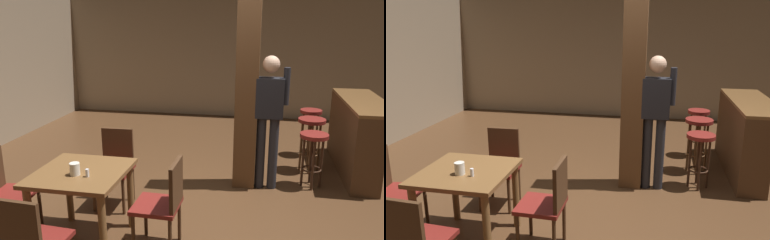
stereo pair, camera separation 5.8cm
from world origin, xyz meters
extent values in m
plane|color=#4C301C|center=(0.00, 0.00, 0.00)|extent=(10.80, 10.80, 0.00)
cube|color=gray|center=(0.00, 4.50, 1.40)|extent=(8.00, 0.10, 2.80)
cube|color=brown|center=(0.32, 0.77, 1.40)|extent=(0.28, 0.28, 2.80)
cube|color=brown|center=(-1.14, -0.87, 0.73)|extent=(0.84, 0.84, 0.04)
cylinder|color=brown|center=(-0.79, -0.52, 0.36)|extent=(0.07, 0.07, 0.71)
cylinder|color=brown|center=(-1.49, -0.52, 0.36)|extent=(0.07, 0.07, 0.71)
cylinder|color=brown|center=(-0.79, -1.22, 0.36)|extent=(0.07, 0.07, 0.71)
cylinder|color=brown|center=(-1.49, -1.22, 0.36)|extent=(0.07, 0.07, 0.71)
cube|color=maroon|center=(-1.14, -0.12, 0.45)|extent=(0.43, 0.43, 0.04)
cube|color=#422816|center=(-1.15, 0.07, 0.68)|extent=(0.38, 0.05, 0.45)
cylinder|color=#422816|center=(-0.96, -0.29, 0.23)|extent=(0.04, 0.04, 0.43)
cylinder|color=#422816|center=(-1.31, -0.30, 0.23)|extent=(0.04, 0.04, 0.43)
cylinder|color=#422816|center=(-0.97, 0.06, 0.23)|extent=(0.04, 0.04, 0.43)
cylinder|color=#422816|center=(-1.32, 0.05, 0.23)|extent=(0.04, 0.04, 0.43)
cube|color=#422816|center=(-1.17, -1.80, 0.68)|extent=(0.38, 0.06, 0.45)
cube|color=maroon|center=(-0.41, -0.85, 0.45)|extent=(0.43, 0.43, 0.04)
cube|color=#422816|center=(-0.22, -0.85, 0.68)|extent=(0.04, 0.38, 0.45)
cylinder|color=#422816|center=(-0.59, -1.02, 0.23)|extent=(0.04, 0.04, 0.43)
cylinder|color=#422816|center=(-0.58, -0.67, 0.23)|extent=(0.04, 0.04, 0.43)
cylinder|color=#422816|center=(-0.24, -1.03, 0.23)|extent=(0.04, 0.04, 0.43)
cylinder|color=#422816|center=(-0.23, -0.68, 0.23)|extent=(0.04, 0.04, 0.43)
cube|color=maroon|center=(-1.89, -0.90, 0.45)|extent=(0.46, 0.46, 0.04)
cylinder|color=#422816|center=(-1.73, -0.70, 0.23)|extent=(0.04, 0.04, 0.43)
cylinder|color=#422816|center=(-1.70, -1.05, 0.23)|extent=(0.04, 0.04, 0.43)
cylinder|color=#422816|center=(-2.08, -0.74, 0.23)|extent=(0.04, 0.04, 0.43)
cylinder|color=silver|center=(-1.15, -0.97, 0.81)|extent=(0.09, 0.09, 0.12)
cylinder|color=silver|center=(-1.01, -0.99, 0.79)|extent=(0.03, 0.03, 0.07)
cube|color=black|center=(0.60, 0.74, 1.20)|extent=(0.34, 0.20, 0.50)
sphere|color=tan|center=(0.60, 0.74, 1.61)|extent=(0.21, 0.21, 0.21)
cylinder|color=#232328|center=(0.68, 0.74, 0.47)|extent=(0.12, 0.12, 0.95)
cylinder|color=#232328|center=(0.52, 0.73, 0.47)|extent=(0.12, 0.12, 0.95)
cylinder|color=black|center=(0.80, 0.74, 1.35)|extent=(0.08, 0.08, 0.46)
cylinder|color=black|center=(0.41, 0.73, 1.35)|extent=(0.08, 0.08, 0.46)
cube|color=brown|center=(1.92, 1.56, 1.03)|extent=(0.56, 1.86, 0.04)
cube|color=#4C301C|center=(1.82, 1.56, 0.51)|extent=(0.36, 1.86, 1.01)
cylinder|color=maroon|center=(1.19, 0.87, 0.70)|extent=(0.36, 0.36, 0.05)
torus|color=#382114|center=(1.19, 0.87, 0.25)|extent=(0.25, 0.25, 0.02)
cylinder|color=#382114|center=(1.19, 0.98, 0.34)|extent=(0.03, 0.03, 0.68)
cylinder|color=#382114|center=(1.19, 0.75, 0.34)|extent=(0.03, 0.03, 0.68)
cylinder|color=#382114|center=(1.31, 0.87, 0.34)|extent=(0.03, 0.03, 0.68)
cylinder|color=#382114|center=(1.08, 0.87, 0.34)|extent=(0.03, 0.03, 0.68)
cylinder|color=maroon|center=(1.22, 1.42, 0.76)|extent=(0.38, 0.38, 0.05)
torus|color=brown|center=(1.22, 1.42, 0.27)|extent=(0.27, 0.27, 0.02)
cylinder|color=brown|center=(1.22, 1.55, 0.37)|extent=(0.03, 0.03, 0.73)
cylinder|color=brown|center=(1.22, 1.30, 0.37)|extent=(0.03, 0.03, 0.73)
cylinder|color=brown|center=(1.34, 1.42, 0.37)|extent=(0.03, 0.03, 0.73)
cylinder|color=brown|center=(1.10, 1.42, 0.37)|extent=(0.03, 0.03, 0.73)
cylinder|color=maroon|center=(1.29, 2.10, 0.73)|extent=(0.34, 0.34, 0.05)
torus|color=#4C301C|center=(1.29, 2.10, 0.26)|extent=(0.24, 0.24, 0.02)
cylinder|color=#4C301C|center=(1.29, 2.21, 0.35)|extent=(0.03, 0.03, 0.71)
cylinder|color=#4C301C|center=(1.29, 1.99, 0.35)|extent=(0.03, 0.03, 0.71)
cylinder|color=#4C301C|center=(1.40, 2.10, 0.35)|extent=(0.03, 0.03, 0.71)
cylinder|color=#4C301C|center=(1.18, 2.10, 0.35)|extent=(0.03, 0.03, 0.71)
camera|label=1|loc=(0.52, -3.91, 2.13)|focal=35.00mm
camera|label=2|loc=(0.57, -3.90, 2.13)|focal=35.00mm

